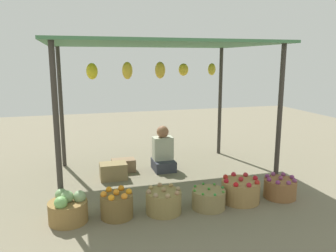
# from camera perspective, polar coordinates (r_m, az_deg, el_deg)

# --- Properties ---
(ground_plane) EXTENTS (14.00, 14.00, 0.00)m
(ground_plane) POSITION_cam_1_polar(r_m,az_deg,el_deg) (5.66, -1.45, -8.47)
(ground_plane) COLOR #736B56
(market_stall_structure) EXTENTS (3.35, 2.34, 2.16)m
(market_stall_structure) POSITION_cam_1_polar(r_m,az_deg,el_deg) (5.33, -1.67, 12.16)
(market_stall_structure) COLOR #38332D
(market_stall_structure) RESTS_ON ground
(vendor_person) EXTENTS (0.36, 0.44, 0.78)m
(vendor_person) POSITION_cam_1_polar(r_m,az_deg,el_deg) (5.91, -0.84, -4.59)
(vendor_person) COLOR #353843
(vendor_person) RESTS_ON ground
(basket_cabbages) EXTENTS (0.46, 0.46, 0.39)m
(basket_cabbages) POSITION_cam_1_polar(r_m,az_deg,el_deg) (4.30, -16.55, -13.27)
(basket_cabbages) COLOR olive
(basket_cabbages) RESTS_ON ground
(basket_oranges) EXTENTS (0.40, 0.40, 0.36)m
(basket_oranges) POSITION_cam_1_polar(r_m,az_deg,el_deg) (4.29, -8.65, -13.05)
(basket_oranges) COLOR brown
(basket_oranges) RESTS_ON ground
(basket_potatoes) EXTENTS (0.45, 0.45, 0.33)m
(basket_potatoes) POSITION_cam_1_polar(r_m,az_deg,el_deg) (4.37, -0.74, -12.62)
(basket_potatoes) COLOR olive
(basket_potatoes) RESTS_ON ground
(basket_green_chilies) EXTENTS (0.44, 0.44, 0.28)m
(basket_green_chilies) POSITION_cam_1_polar(r_m,az_deg,el_deg) (4.52, 6.87, -12.10)
(basket_green_chilies) COLOR olive
(basket_green_chilies) RESTS_ON ground
(basket_red_apples) EXTENTS (0.52, 0.52, 0.35)m
(basket_red_apples) POSITION_cam_1_polar(r_m,az_deg,el_deg) (4.78, 12.13, -10.63)
(basket_red_apples) COLOR olive
(basket_red_apples) RESTS_ON ground
(basket_purple_onions) EXTENTS (0.45, 0.45, 0.32)m
(basket_purple_onions) POSITION_cam_1_polar(r_m,az_deg,el_deg) (5.06, 18.39, -9.91)
(basket_purple_onions) COLOR brown
(basket_purple_onions) RESTS_ON ground
(wooden_crate_near_vendor) EXTENTS (0.40, 0.24, 0.22)m
(wooden_crate_near_vendor) POSITION_cam_1_polar(r_m,az_deg,el_deg) (5.91, -7.52, -6.60)
(wooden_crate_near_vendor) COLOR #876C50
(wooden_crate_near_vendor) RESTS_ON ground
(wooden_crate_stacked_rear) EXTENTS (0.43, 0.29, 0.27)m
(wooden_crate_stacked_rear) POSITION_cam_1_polar(r_m,az_deg,el_deg) (5.57, -9.21, -7.53)
(wooden_crate_stacked_rear) COLOR olive
(wooden_crate_stacked_rear) RESTS_ON ground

